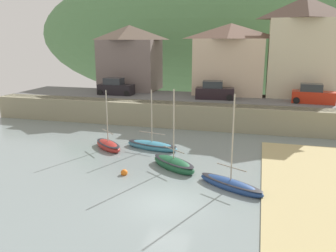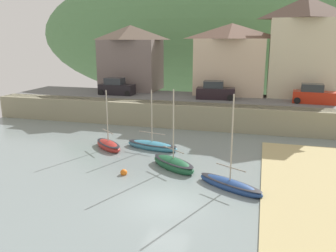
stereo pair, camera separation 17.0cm
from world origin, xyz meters
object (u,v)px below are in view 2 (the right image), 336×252
Objects in this scene: waterfront_building_centre at (231,58)px; sailboat_far_left at (108,145)px; waterfront_building_right at (303,47)px; parked_car_by_wall at (215,91)px; mooring_buoy at (124,173)px; fishing_boat_green at (230,184)px; sailboat_blue_trim at (152,145)px; motorboat_with_cabin at (173,164)px; parked_car_end_of_row at (314,95)px; waterfront_building_left at (131,57)px; parked_car_near_slipway at (116,88)px.

waterfront_building_centre reaches higher than sailboat_far_left.
waterfront_building_right reaches higher than waterfront_building_centre.
sailboat_far_left reaches higher than parked_car_by_wall.
mooring_buoy is at bearing -15.09° from sailboat_far_left.
waterfront_building_right reaches higher than fishing_boat_green.
sailboat_blue_trim is 0.88× the size of motorboat_with_cabin.
mooring_buoy is (-3.54, -17.47, -3.07)m from parked_car_by_wall.
parked_car_end_of_row is at bearing 52.28° from mooring_buoy.
parked_car_end_of_row is at bearing -26.93° from waterfront_building_centre.
parked_car_by_wall is (-9.00, -4.50, -4.69)m from waterfront_building_right.
sailboat_blue_trim is at bearing 161.59° from motorboat_with_cabin.
mooring_buoy is at bearing -108.97° from motorboat_with_cabin.
parked_car_by_wall is 9.97m from parked_car_end_of_row.
fishing_boat_green is (14.85, -22.34, -6.22)m from waterfront_building_left.
parked_car_near_slipway is at bearing 150.90° from sailboat_far_left.
sailboat_far_left is at bearing 124.38° from mooring_buoy.
waterfront_building_centre is 1.64× the size of sailboat_blue_trim.
sailboat_blue_trim is 1.19× the size of parked_car_by_wall.
parked_car_by_wall is at bearing -175.44° from parked_car_end_of_row.
sailboat_far_left is at bearing -68.33° from parked_car_near_slipway.
sailboat_far_left is at bearing -123.97° from parked_car_by_wall.
parked_car_near_slipway is at bearing 159.14° from fishing_boat_green.
sailboat_blue_trim is 10.92× the size of mooring_buoy.
waterfront_building_right is at bearing 99.81° from motorboat_with_cabin.
sailboat_far_left reaches higher than parked_car_near_slipway.
waterfront_building_left is 18.63m from sailboat_far_left.
waterfront_building_left is at bearing 180.00° from waterfront_building_centre.
sailboat_blue_trim is (-12.48, -16.08, -7.64)m from waterfront_building_right.
motorboat_with_cabin is (2.80, -3.87, 0.05)m from sailboat_blue_trim.
waterfront_building_left is at bearing 89.10° from parked_car_near_slipway.
waterfront_building_centre reaches higher than waterfront_building_left.
parked_car_end_of_row is (9.97, 0.00, 0.00)m from parked_car_by_wall.
fishing_boat_green reaches higher than mooring_buoy.
parked_car_by_wall is (-1.11, -4.50, -3.31)m from waterfront_building_centre.
fishing_boat_green is 1.42× the size of parked_car_near_slipway.
fishing_boat_green is at bearing 5.52° from motorboat_with_cabin.
parked_car_by_wall is (3.47, 11.58, 2.95)m from sailboat_blue_trim.
waterfront_building_right is at bearing 0.00° from waterfront_building_left.
waterfront_building_left is 1.90× the size of parked_car_end_of_row.
parked_car_near_slipway is (-4.64, 12.48, 2.93)m from sailboat_far_left.
waterfront_building_right is 2.16× the size of sailboat_blue_trim.
fishing_boat_green is 23.51m from parked_car_near_slipway.
waterfront_building_centre is 1.40× the size of fishing_boat_green.
waterfront_building_left is 23.47m from motorboat_with_cabin.
motorboat_with_cabin is at bearing 178.84° from fishing_boat_green.
motorboat_with_cabin is at bearing -120.03° from parked_car_end_of_row.
waterfront_building_left is 20.47m from waterfront_building_right.
parked_car_end_of_row is (0.97, -4.50, -4.69)m from waterfront_building_right.
parked_car_end_of_row is 9.20× the size of mooring_buoy.
parked_car_near_slipway is (-15.02, 17.84, 2.95)m from fishing_boat_green.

